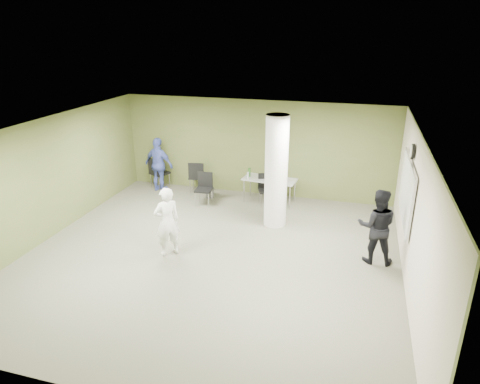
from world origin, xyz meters
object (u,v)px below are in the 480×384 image
(chair_back_left, at_px, (157,171))
(man_black, at_px, (377,226))
(man_blue, at_px, (159,165))
(woman_white, at_px, (167,222))
(folding_table, at_px, (269,180))

(chair_back_left, bearing_deg, man_black, -178.76)
(man_black, height_order, man_blue, man_blue)
(man_black, distance_m, man_blue, 6.79)
(man_blue, bearing_deg, man_black, 168.40)
(chair_back_left, bearing_deg, woman_white, 144.06)
(woman_white, bearing_deg, man_black, 147.31)
(chair_back_left, relative_size, man_blue, 0.59)
(folding_table, distance_m, man_black, 3.91)
(folding_table, bearing_deg, man_black, -36.76)
(folding_table, relative_size, man_blue, 0.94)
(man_blue, bearing_deg, woman_white, 129.65)
(man_black, xyz_separation_m, man_blue, (-6.25, 2.65, 0.01))
(folding_table, relative_size, woman_white, 0.99)
(man_blue, bearing_deg, folding_table, -168.70)
(folding_table, bearing_deg, woman_white, -106.50)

